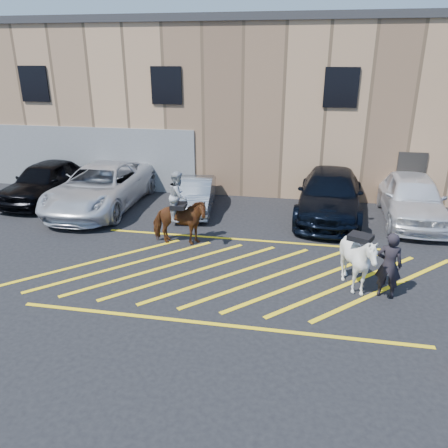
% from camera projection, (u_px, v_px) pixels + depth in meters
% --- Properties ---
extents(ground, '(90.00, 90.00, 0.00)m').
position_uv_depth(ground, '(234.00, 269.00, 12.55)').
color(ground, black).
rests_on(ground, ground).
extents(car_black_suv, '(2.16, 4.90, 1.64)m').
position_uv_depth(car_black_suv, '(46.00, 181.00, 18.35)').
color(car_black_suv, black).
rests_on(car_black_suv, ground).
extents(car_white_pickup, '(2.87, 6.18, 1.71)m').
position_uv_depth(car_white_pickup, '(101.00, 187.00, 17.38)').
color(car_white_pickup, silver).
rests_on(car_white_pickup, ground).
extents(car_silver_sedan, '(1.78, 3.93, 1.25)m').
position_uv_depth(car_silver_sedan, '(195.00, 195.00, 17.16)').
color(car_silver_sedan, gray).
rests_on(car_silver_sedan, ground).
extents(car_blue_suv, '(2.78, 5.92, 1.67)m').
position_uv_depth(car_blue_suv, '(330.00, 194.00, 16.52)').
color(car_blue_suv, black).
rests_on(car_blue_suv, ground).
extents(car_white_suv, '(2.21, 5.13, 1.73)m').
position_uv_depth(car_white_suv, '(412.00, 198.00, 16.02)').
color(car_white_suv, white).
rests_on(car_white_suv, ground).
extents(handler, '(0.69, 0.51, 1.74)m').
position_uv_depth(handler, '(389.00, 265.00, 10.85)').
color(handler, black).
rests_on(handler, ground).
extents(warehouse, '(32.42, 10.20, 7.30)m').
position_uv_depth(warehouse, '(272.00, 100.00, 22.24)').
color(warehouse, tan).
rests_on(warehouse, ground).
extents(hatching_zone, '(12.60, 5.12, 0.01)m').
position_uv_depth(hatching_zone, '(232.00, 274.00, 12.27)').
color(hatching_zone, yellow).
rests_on(hatching_zone, ground).
extents(mounted_bay, '(1.89, 0.95, 2.43)m').
position_uv_depth(mounted_bay, '(179.00, 216.00, 13.88)').
color(mounted_bay, '#5B3715').
rests_on(mounted_bay, ground).
extents(saddled_white, '(1.88, 1.96, 1.69)m').
position_uv_depth(saddled_white, '(358.00, 261.00, 11.13)').
color(saddled_white, silver).
rests_on(saddled_white, ground).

